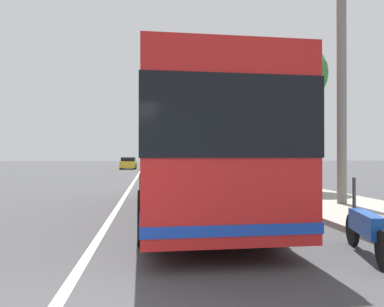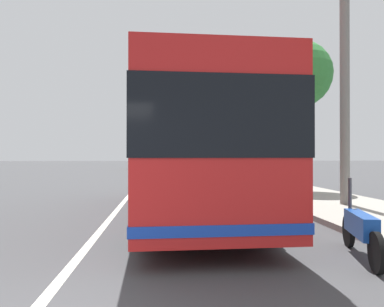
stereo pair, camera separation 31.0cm
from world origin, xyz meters
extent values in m
cube|color=#9E998E|center=(10.00, -6.88, 0.07)|extent=(110.00, 3.60, 0.14)
cube|color=silver|center=(10.00, 0.00, 0.00)|extent=(110.00, 0.16, 0.01)
cube|color=red|center=(7.54, -2.03, 1.82)|extent=(10.22, 2.81, 2.93)
cube|color=black|center=(7.54, -2.03, 2.18)|extent=(10.26, 2.85, 1.16)
cube|color=#193FB2|center=(7.54, -2.03, 0.60)|extent=(10.25, 2.84, 0.16)
cylinder|color=black|center=(10.76, -0.77, 0.50)|extent=(1.01, 0.32, 1.00)
cylinder|color=black|center=(10.82, -3.13, 0.50)|extent=(1.01, 0.32, 1.00)
cylinder|color=black|center=(4.26, -0.93, 0.50)|extent=(1.01, 0.32, 1.00)
cylinder|color=black|center=(4.32, -3.29, 0.50)|extent=(1.01, 0.32, 1.00)
cylinder|color=black|center=(3.78, -4.65, 0.29)|extent=(0.58, 0.22, 0.57)
cube|color=#1947A5|center=(3.06, -4.47, 0.54)|extent=(1.14, 0.51, 0.34)
cylinder|color=#4C4C51|center=(3.67, -4.62, 0.89)|extent=(0.06, 0.06, 0.70)
cube|color=silver|center=(33.74, -2.09, 0.54)|extent=(4.11, 2.12, 0.71)
cube|color=black|center=(33.61, -2.10, 1.13)|extent=(1.96, 1.81, 0.48)
cylinder|color=black|center=(34.99, -1.16, 0.32)|extent=(0.65, 0.27, 0.64)
cylinder|color=black|center=(35.11, -2.82, 0.32)|extent=(0.65, 0.27, 0.64)
cylinder|color=black|center=(32.37, -1.35, 0.32)|extent=(0.65, 0.27, 0.64)
cylinder|color=black|center=(32.49, -3.02, 0.32)|extent=(0.65, 0.27, 0.64)
cube|color=silver|center=(42.65, -2.15, 0.58)|extent=(4.68, 1.88, 0.81)
cube|color=black|center=(42.55, -2.15, 1.22)|extent=(2.12, 1.70, 0.47)
cylinder|color=black|center=(44.17, -1.30, 0.32)|extent=(0.64, 0.23, 0.64)
cylinder|color=black|center=(44.19, -2.96, 0.32)|extent=(0.64, 0.23, 0.64)
cylinder|color=black|center=(41.10, -1.34, 0.32)|extent=(0.64, 0.23, 0.64)
cylinder|color=black|center=(41.12, -3.00, 0.32)|extent=(0.64, 0.23, 0.64)
cube|color=navy|center=(48.58, -1.96, 0.54)|extent=(4.33, 2.07, 0.72)
cube|color=black|center=(48.34, -1.98, 1.17)|extent=(2.24, 1.77, 0.53)
cylinder|color=black|center=(49.90, -1.06, 0.32)|extent=(0.65, 0.27, 0.64)
cylinder|color=black|center=(50.02, -2.65, 0.32)|extent=(0.65, 0.27, 0.64)
cylinder|color=black|center=(47.13, -1.28, 0.32)|extent=(0.65, 0.27, 0.64)
cylinder|color=black|center=(47.26, -2.86, 0.32)|extent=(0.65, 0.27, 0.64)
cube|color=gold|center=(42.01, 1.63, 0.56)|extent=(4.20, 1.85, 0.76)
cube|color=black|center=(41.98, 1.63, 1.18)|extent=(1.94, 1.67, 0.48)
cylinder|color=black|center=(40.62, 0.84, 0.32)|extent=(0.64, 0.23, 0.64)
cylinder|color=black|center=(40.65, 2.47, 0.32)|extent=(0.64, 0.23, 0.64)
cylinder|color=black|center=(43.37, 0.80, 0.32)|extent=(0.64, 0.23, 0.64)
cylinder|color=black|center=(43.40, 2.42, 0.32)|extent=(0.64, 0.23, 0.64)
cylinder|color=brown|center=(12.46, -7.12, 2.12)|extent=(0.31, 0.31, 4.25)
sphere|color=#337F38|center=(12.46, -7.12, 5.09)|extent=(2.82, 2.82, 2.82)
cylinder|color=slate|center=(8.22, -6.93, 3.74)|extent=(0.29, 0.29, 7.47)
camera|label=1|loc=(-2.37, -1.01, 1.63)|focal=33.74mm
camera|label=2|loc=(-2.40, -1.32, 1.63)|focal=33.74mm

